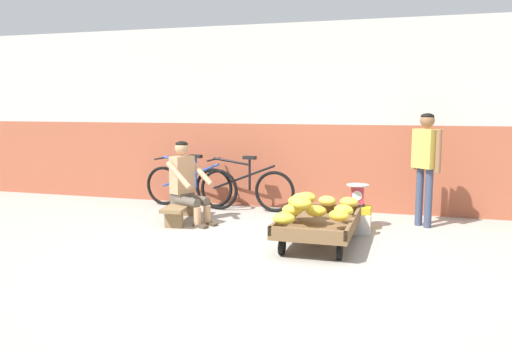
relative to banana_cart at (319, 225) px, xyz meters
The scene contains 12 objects.
ground_plane 0.93m from the banana_cart, 124.08° to the right, with size 80.00×80.00×0.00m, color #A39E93.
back_wall 2.59m from the banana_cart, 102.75° to the left, with size 16.00×0.30×2.89m.
banana_cart is the anchor object (origin of this frame).
banana_pile 0.24m from the banana_cart, behind, with size 0.86×1.41×0.27m.
low_bench 2.17m from the banana_cart, 161.07° to the left, with size 0.42×1.13×0.27m.
vendor_seated 2.11m from the banana_cart, 161.30° to the left, with size 0.74×0.63×1.14m.
plastic_crate 1.06m from the banana_cart, 70.94° to the left, with size 0.36×0.28×0.30m.
weighing_scale 1.08m from the banana_cart, 70.92° to the left, with size 0.30×0.30×0.29m.
bicycle_near_left 2.92m from the banana_cart, 144.47° to the left, with size 1.66×0.48×0.86m.
bicycle_far_left 2.28m from the banana_cart, 130.70° to the left, with size 1.66×0.48×0.86m.
customer_adult 1.94m from the banana_cart, 48.58° to the left, with size 0.37×0.37×1.53m.
shopping_bag 0.81m from the banana_cart, 55.34° to the left, with size 0.18×0.12×0.24m, color silver.
Camera 1 is at (1.48, -5.10, 1.63)m, focal length 36.16 mm.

